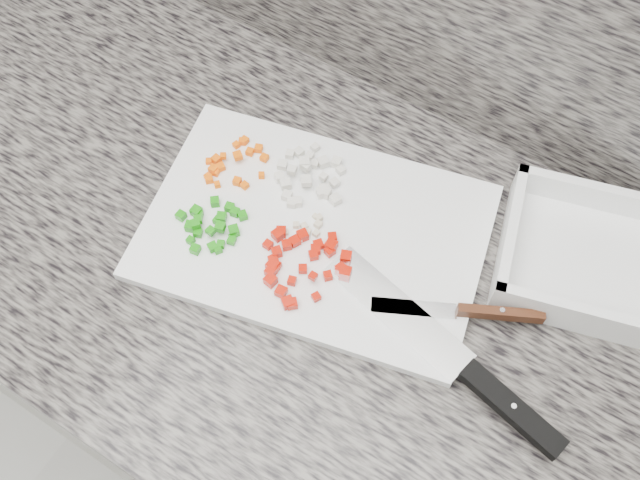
# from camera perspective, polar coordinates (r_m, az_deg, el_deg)

# --- Properties ---
(cabinet) EXTENTS (3.92, 0.62, 0.86)m
(cabinet) POSITION_cam_1_polar(r_m,az_deg,el_deg) (1.33, -2.39, -10.07)
(cabinet) COLOR silver
(cabinet) RESTS_ON ground
(countertop) EXTENTS (3.96, 0.64, 0.04)m
(countertop) POSITION_cam_1_polar(r_m,az_deg,el_deg) (0.92, -3.41, -0.79)
(countertop) COLOR #625E56
(countertop) RESTS_ON cabinet
(cutting_board) EXTENTS (0.47, 0.37, 0.01)m
(cutting_board) POSITION_cam_1_polar(r_m,az_deg,el_deg) (0.90, -0.40, 0.69)
(cutting_board) COLOR white
(cutting_board) RESTS_ON countertop
(carrot_pile) EXTENTS (0.08, 0.09, 0.02)m
(carrot_pile) POSITION_cam_1_polar(r_m,az_deg,el_deg) (0.95, -7.06, 6.12)
(carrot_pile) COLOR #FF6205
(carrot_pile) RESTS_ON cutting_board
(onion_pile) EXTENTS (0.10, 0.10, 0.02)m
(onion_pile) POSITION_cam_1_polar(r_m,az_deg,el_deg) (0.93, -0.86, 5.04)
(onion_pile) COLOR silver
(onion_pile) RESTS_ON cutting_board
(green_pepper_pile) EXTENTS (0.09, 0.08, 0.02)m
(green_pepper_pile) POSITION_cam_1_polar(r_m,az_deg,el_deg) (0.90, -8.62, 1.24)
(green_pepper_pile) COLOR #17860C
(green_pepper_pile) RESTS_ON cutting_board
(red_pepper_pile) EXTENTS (0.11, 0.12, 0.02)m
(red_pepper_pile) POSITION_cam_1_polar(r_m,az_deg,el_deg) (0.87, -1.47, -1.70)
(red_pepper_pile) COLOR #C11202
(red_pepper_pile) RESTS_ON cutting_board
(garlic_pile) EXTENTS (0.04, 0.05, 0.01)m
(garlic_pile) POSITION_cam_1_polar(r_m,az_deg,el_deg) (0.89, -0.96, 0.99)
(garlic_pile) COLOR beige
(garlic_pile) RESTS_ON cutting_board
(chef_knife) EXTENTS (0.33, 0.11, 0.02)m
(chef_knife) POSITION_cam_1_polar(r_m,az_deg,el_deg) (0.83, 11.95, -10.40)
(chef_knife) COLOR white
(chef_knife) RESTS_ON cutting_board
(paring_knife) EXTENTS (0.19, 0.10, 0.02)m
(paring_knife) POSITION_cam_1_polar(r_m,az_deg,el_deg) (0.86, 12.55, -5.65)
(paring_knife) COLOR white
(paring_knife) RESTS_ON cutting_board
(tray) EXTENTS (0.29, 0.24, 0.05)m
(tray) POSITION_cam_1_polar(r_m,az_deg,el_deg) (0.93, 21.90, -1.79)
(tray) COLOR white
(tray) RESTS_ON countertop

